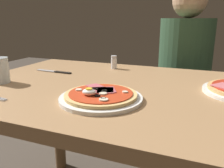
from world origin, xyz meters
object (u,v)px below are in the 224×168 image
at_px(dining_table, 121,113).
at_px(knife, 56,72).
at_px(pizza_foreground, 101,96).
at_px(water_glass_far, 0,72).
at_px(salt_shaker, 114,62).
at_px(diner_person, 183,86).

relative_size(dining_table, knife, 6.32).
bearing_deg(pizza_foreground, dining_table, 88.02).
relative_size(water_glass_far, knife, 0.52).
xyz_separation_m(pizza_foreground, water_glass_far, (-0.46, 0.04, 0.03)).
bearing_deg(pizza_foreground, salt_shaker, 106.49).
bearing_deg(salt_shaker, dining_table, -63.39).
xyz_separation_m(water_glass_far, salt_shaker, (0.32, 0.42, -0.01)).
xyz_separation_m(pizza_foreground, knife, (-0.36, 0.28, -0.01)).
bearing_deg(dining_table, water_glass_far, -163.53).
bearing_deg(dining_table, knife, 164.43).
relative_size(pizza_foreground, diner_person, 0.22).
height_order(pizza_foreground, water_glass_far, water_glass_far).
height_order(dining_table, water_glass_far, water_glass_far).
distance_m(dining_table, water_glass_far, 0.51).
height_order(dining_table, salt_shaker, salt_shaker).
height_order(water_glass_far, knife, water_glass_far).
bearing_deg(water_glass_far, dining_table, 16.47).
height_order(dining_table, knife, knife).
bearing_deg(salt_shaker, pizza_foreground, -73.51).
relative_size(dining_table, water_glass_far, 12.19).
distance_m(dining_table, knife, 0.40).
bearing_deg(knife, salt_shaker, 38.86).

